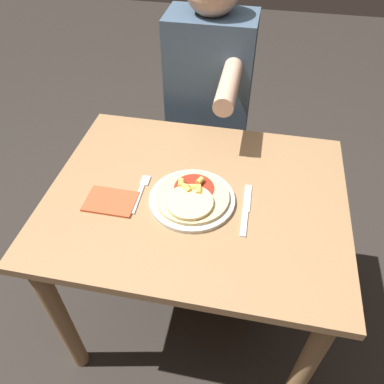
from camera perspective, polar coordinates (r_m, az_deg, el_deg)
The scene contains 8 objects.
ground_plane at distance 1.82m, azimuth 0.46°, elevation -17.20°, with size 8.00×8.00×0.00m, color #2D2823.
dining_table at distance 1.31m, azimuth 0.61°, elevation -4.46°, with size 0.96×0.77×0.75m.
plate at distance 1.19m, azimuth 0.00°, elevation -1.13°, with size 0.27×0.27×0.01m.
pizza at distance 1.17m, azimuth -0.07°, elevation -0.69°, with size 0.23×0.23×0.04m.
fork at distance 1.23m, azimuth -7.81°, elevation 0.12°, with size 0.03×0.18×0.00m.
knife at distance 1.17m, azimuth 8.20°, elevation -2.77°, with size 0.02×0.22×0.00m.
napkin at distance 1.21m, azimuth -12.28°, elevation -1.40°, with size 0.16×0.11×0.01m.
person_diner at distance 1.70m, azimuth 2.67°, elevation 14.58°, with size 0.35×0.52×1.29m.
Camera 1 is at (0.15, -0.84, 1.61)m, focal length 35.00 mm.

